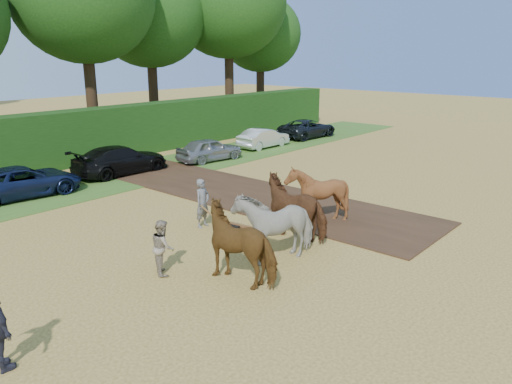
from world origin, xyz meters
TOP-DOWN VIEW (x-y plane):
  - ground at (0.00, 0.00)m, footprint 120.00×120.00m
  - earth_strip at (1.50, 7.00)m, footprint 4.50×17.00m
  - grass_verge at (0.00, 14.00)m, footprint 50.00×5.00m
  - hedgerow at (0.00, 18.50)m, footprint 46.00×1.60m
  - spectator_near at (-6.10, 3.49)m, footprint 0.92×0.97m
  - plough_team at (-2.19, 2.19)m, footprint 7.05×5.53m
  - parked_cars at (0.59, 14.17)m, footprint 35.72×3.27m

SIDE VIEW (x-z plane):
  - ground at x=0.00m, z-range 0.00..0.00m
  - grass_verge at x=0.00m, z-range 0.00..0.03m
  - earth_strip at x=1.50m, z-range 0.00..0.05m
  - parked_cars at x=0.59m, z-range -0.05..1.43m
  - spectator_near at x=-6.10m, z-range 0.00..1.59m
  - plough_team at x=-2.19m, z-range -0.01..2.12m
  - hedgerow at x=0.00m, z-range 0.00..3.00m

